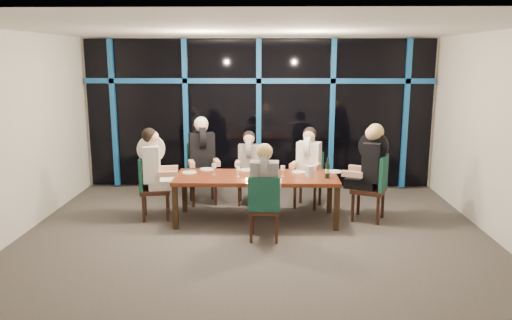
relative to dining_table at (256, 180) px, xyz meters
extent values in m
plane|color=#4F4A46|center=(0.00, -0.80, -0.68)|extent=(7.00, 7.00, 0.00)
cube|color=white|center=(0.00, 2.20, 0.82)|extent=(7.00, 0.04, 3.00)
cube|color=white|center=(0.00, -3.80, 0.82)|extent=(7.00, 0.04, 3.00)
cube|color=white|center=(-3.50, -0.80, 0.82)|extent=(0.04, 6.00, 3.00)
cube|color=white|center=(3.50, -0.80, 0.82)|extent=(0.04, 6.00, 3.00)
cube|color=white|center=(0.00, -0.80, 2.32)|extent=(7.00, 6.00, 0.04)
cube|color=black|center=(0.00, 2.14, 0.82)|extent=(6.86, 0.04, 2.94)
cube|color=#135095|center=(-2.90, 2.09, 0.82)|extent=(0.10, 0.10, 2.94)
cube|color=#135095|center=(-1.45, 2.09, 0.82)|extent=(0.10, 0.10, 2.94)
cube|color=#135095|center=(0.00, 2.09, 0.82)|extent=(0.10, 0.10, 2.94)
cube|color=#135095|center=(1.45, 2.09, 0.82)|extent=(0.10, 0.10, 2.94)
cube|color=#135095|center=(2.90, 2.09, 0.82)|extent=(0.10, 0.10, 2.94)
cube|color=#135095|center=(0.00, 2.09, 1.48)|extent=(6.86, 0.10, 0.10)
cube|color=#FF2D14|center=(1.10, 2.45, 1.47)|extent=(0.60, 0.05, 0.35)
cube|color=maroon|center=(0.00, 0.00, 0.04)|extent=(2.60, 1.00, 0.06)
cube|color=black|center=(-1.24, -0.44, -0.34)|extent=(0.08, 0.08, 0.69)
cube|color=black|center=(1.24, -0.44, -0.34)|extent=(0.08, 0.08, 0.69)
cube|color=black|center=(-1.24, 0.44, -0.34)|extent=(0.08, 0.08, 0.69)
cube|color=black|center=(1.24, 0.44, -0.34)|extent=(0.08, 0.08, 0.69)
cube|color=black|center=(-0.99, 0.97, -0.18)|extent=(0.61, 0.61, 0.07)
cube|color=#184D3E|center=(-1.05, 1.18, 0.12)|extent=(0.50, 0.18, 0.55)
cube|color=black|center=(-1.13, 0.72, -0.45)|extent=(0.05, 0.05, 0.47)
cube|color=black|center=(-0.75, 0.83, -0.45)|extent=(0.05, 0.05, 0.47)
cube|color=black|center=(-1.24, 1.11, -0.45)|extent=(0.05, 0.05, 0.47)
cube|color=black|center=(-0.85, 1.21, -0.45)|extent=(0.05, 0.05, 0.47)
cube|color=black|center=(-0.15, 0.94, -0.26)|extent=(0.43, 0.43, 0.06)
cube|color=#184D3E|center=(-0.15, 1.13, -0.01)|extent=(0.42, 0.06, 0.47)
cube|color=black|center=(-0.33, 0.78, -0.49)|extent=(0.04, 0.04, 0.39)
cube|color=black|center=(0.01, 0.77, -0.49)|extent=(0.04, 0.04, 0.39)
cube|color=black|center=(-0.32, 1.11, -0.49)|extent=(0.04, 0.04, 0.39)
cube|color=black|center=(0.02, 1.10, -0.49)|extent=(0.04, 0.04, 0.39)
cube|color=black|center=(0.89, 0.78, -0.23)|extent=(0.58, 0.58, 0.06)
cube|color=#184D3E|center=(0.96, 0.97, 0.04)|extent=(0.44, 0.20, 0.50)
cube|color=black|center=(0.66, 0.67, -0.47)|extent=(0.05, 0.05, 0.42)
cube|color=black|center=(1.00, 0.55, -0.47)|extent=(0.05, 0.05, 0.42)
cube|color=black|center=(0.78, 1.01, -0.47)|extent=(0.05, 0.05, 0.42)
cube|color=black|center=(1.12, 0.89, -0.47)|extent=(0.05, 0.05, 0.42)
cube|color=black|center=(-1.66, 0.08, -0.20)|extent=(0.55, 0.55, 0.06)
cube|color=#184D3E|center=(-1.87, 0.04, 0.08)|extent=(0.13, 0.48, 0.53)
cube|color=black|center=(-1.44, -0.08, -0.46)|extent=(0.05, 0.05, 0.45)
cube|color=black|center=(-1.50, 0.30, -0.46)|extent=(0.05, 0.05, 0.45)
cube|color=black|center=(-1.81, -0.14, -0.46)|extent=(0.05, 0.05, 0.45)
cube|color=black|center=(-1.88, 0.24, -0.46)|extent=(0.05, 0.05, 0.45)
cube|color=black|center=(1.82, 0.08, -0.18)|extent=(0.66, 0.66, 0.07)
cube|color=#184D3E|center=(2.03, -0.01, 0.12)|extent=(0.25, 0.49, 0.56)
cube|color=black|center=(1.72, 0.34, -0.45)|extent=(0.06, 0.06, 0.47)
cube|color=black|center=(1.56, -0.03, -0.45)|extent=(0.06, 0.06, 0.47)
cube|color=black|center=(2.09, 0.18, -0.45)|extent=(0.06, 0.06, 0.47)
cube|color=black|center=(1.93, -0.19, -0.45)|extent=(0.06, 0.06, 0.47)
cube|color=black|center=(0.14, -0.83, -0.23)|extent=(0.47, 0.47, 0.06)
cube|color=#184D3E|center=(0.13, -1.03, 0.04)|extent=(0.45, 0.07, 0.50)
cube|color=black|center=(0.33, -0.66, -0.47)|extent=(0.04, 0.04, 0.42)
cube|color=black|center=(-0.04, -0.65, -0.47)|extent=(0.04, 0.04, 0.42)
cube|color=black|center=(0.31, -1.02, -0.47)|extent=(0.04, 0.04, 0.42)
cube|color=black|center=(-0.05, -1.01, -0.47)|extent=(0.04, 0.04, 0.42)
cube|color=black|center=(-0.96, 0.84, -0.07)|extent=(0.51, 0.55, 0.16)
cube|color=black|center=(-1.00, 1.01, 0.29)|extent=(0.50, 0.37, 0.62)
cylinder|color=black|center=(-1.00, 1.01, 0.54)|extent=(0.23, 0.48, 0.47)
sphere|color=tan|center=(-1.00, 0.99, 0.74)|extent=(0.23, 0.23, 0.23)
sphere|color=silver|center=(-1.01, 1.03, 0.77)|extent=(0.25, 0.25, 0.25)
cube|color=tan|center=(-1.15, 0.70, 0.11)|extent=(0.17, 0.34, 0.09)
cube|color=tan|center=(-0.72, 0.81, 0.11)|extent=(0.17, 0.34, 0.09)
cube|color=black|center=(-0.16, 0.83, -0.17)|extent=(0.35, 0.40, 0.13)
cube|color=black|center=(-0.15, 0.98, 0.14)|extent=(0.38, 0.24, 0.52)
cylinder|color=black|center=(-0.15, 0.98, 0.35)|extent=(0.10, 0.39, 0.39)
sphere|color=tan|center=(-0.15, 0.96, 0.51)|extent=(0.20, 0.20, 0.20)
sphere|color=black|center=(-0.15, 1.00, 0.54)|extent=(0.21, 0.21, 0.21)
cube|color=tan|center=(-0.35, 0.76, 0.11)|extent=(0.08, 0.28, 0.07)
cube|color=tan|center=(0.03, 0.75, 0.11)|extent=(0.08, 0.28, 0.07)
cube|color=white|center=(0.85, 0.67, -0.13)|extent=(0.48, 0.52, 0.14)
cube|color=white|center=(0.91, 0.82, 0.20)|extent=(0.46, 0.36, 0.56)
cylinder|color=white|center=(0.91, 0.82, 0.42)|extent=(0.24, 0.43, 0.42)
sphere|color=tan|center=(0.90, 0.80, 0.60)|extent=(0.21, 0.21, 0.21)
sphere|color=black|center=(0.91, 0.84, 0.63)|extent=(0.23, 0.23, 0.23)
cube|color=tan|center=(0.64, 0.66, 0.11)|extent=(0.18, 0.31, 0.08)
cube|color=tan|center=(1.01, 0.52, 0.11)|extent=(0.18, 0.31, 0.08)
cube|color=white|center=(-1.53, 0.10, -0.10)|extent=(0.50, 0.45, 0.15)
cube|color=white|center=(-1.70, 0.07, 0.25)|extent=(0.32, 0.46, 0.59)
cylinder|color=white|center=(-1.70, 0.07, 0.48)|extent=(0.46, 0.18, 0.45)
sphere|color=tan|center=(-1.68, 0.08, 0.68)|extent=(0.22, 0.22, 0.22)
sphere|color=black|center=(-1.72, 0.07, 0.71)|extent=(0.24, 0.24, 0.24)
cube|color=tan|center=(-1.41, -0.09, 0.11)|extent=(0.33, 0.14, 0.08)
cube|color=tan|center=(-1.48, 0.32, 0.11)|extent=(0.33, 0.14, 0.08)
cube|color=black|center=(1.70, 0.13, -0.07)|extent=(0.59, 0.55, 0.16)
cube|color=black|center=(1.86, 0.06, 0.30)|extent=(0.42, 0.52, 0.63)
cylinder|color=black|center=(1.86, 0.06, 0.55)|extent=(0.48, 0.29, 0.47)
sphere|color=tan|center=(1.84, 0.07, 0.75)|extent=(0.23, 0.23, 0.23)
sphere|color=tan|center=(1.88, 0.05, 0.78)|extent=(0.26, 0.26, 0.26)
cube|color=tan|center=(1.71, 0.37, 0.11)|extent=(0.34, 0.21, 0.09)
cube|color=tan|center=(1.53, -0.04, 0.11)|extent=(0.34, 0.21, 0.09)
cube|color=black|center=(0.14, -0.71, -0.13)|extent=(0.38, 0.44, 0.14)
cube|color=black|center=(0.14, -0.87, 0.20)|extent=(0.41, 0.26, 0.56)
cylinder|color=black|center=(0.14, -0.87, 0.42)|extent=(0.12, 0.43, 0.42)
sphere|color=tan|center=(0.14, -0.85, 0.60)|extent=(0.21, 0.21, 0.21)
sphere|color=tan|center=(0.14, -0.89, 0.64)|extent=(0.23, 0.23, 0.23)
cube|color=tan|center=(0.35, -0.64, 0.11)|extent=(0.09, 0.30, 0.08)
cube|color=tan|center=(-0.06, -0.62, 0.11)|extent=(0.09, 0.30, 0.08)
cylinder|color=white|center=(-0.85, 0.43, 0.08)|extent=(0.24, 0.24, 0.01)
cylinder|color=white|center=(-0.17, 0.38, 0.08)|extent=(0.24, 0.24, 0.01)
cylinder|color=white|center=(0.70, 0.25, 0.08)|extent=(0.24, 0.24, 0.01)
cylinder|color=white|center=(-1.10, 0.17, 0.08)|extent=(0.24, 0.24, 0.01)
cylinder|color=white|center=(1.28, 0.30, 0.08)|extent=(0.24, 0.24, 0.01)
cylinder|color=white|center=(0.16, -0.27, 0.08)|extent=(0.24, 0.24, 0.01)
cylinder|color=black|center=(1.12, -0.13, 0.18)|extent=(0.07, 0.07, 0.23)
cylinder|color=black|center=(1.12, -0.13, 0.35)|extent=(0.03, 0.03, 0.09)
cylinder|color=silver|center=(1.12, -0.13, 0.18)|extent=(0.07, 0.07, 0.07)
cylinder|color=silver|center=(0.85, -0.09, 0.16)|extent=(0.10, 0.10, 0.19)
cylinder|color=silver|center=(0.90, -0.09, 0.18)|extent=(0.01, 0.01, 0.13)
cylinder|color=#FB9A4B|center=(-0.14, -0.29, 0.08)|extent=(0.05, 0.05, 0.03)
cylinder|color=white|center=(-0.29, -0.07, 0.07)|extent=(0.06, 0.06, 0.01)
cylinder|color=white|center=(-0.29, -0.07, 0.12)|extent=(0.01, 0.01, 0.09)
cylinder|color=white|center=(-0.29, -0.07, 0.20)|extent=(0.06, 0.06, 0.06)
cylinder|color=silver|center=(0.07, 0.05, 0.07)|extent=(0.06, 0.06, 0.01)
cylinder|color=silver|center=(0.07, 0.05, 0.12)|extent=(0.01, 0.01, 0.10)
cylinder|color=silver|center=(0.07, 0.05, 0.21)|extent=(0.07, 0.07, 0.07)
cylinder|color=silver|center=(0.42, -0.04, 0.07)|extent=(0.06, 0.06, 0.01)
cylinder|color=silver|center=(0.42, -0.04, 0.12)|extent=(0.01, 0.01, 0.10)
cylinder|color=silver|center=(0.42, -0.04, 0.21)|extent=(0.07, 0.07, 0.07)
cylinder|color=silver|center=(-0.69, 0.06, 0.07)|extent=(0.07, 0.07, 0.01)
cylinder|color=silver|center=(-0.69, 0.06, 0.13)|extent=(0.01, 0.01, 0.10)
cylinder|color=silver|center=(-0.69, 0.06, 0.22)|extent=(0.07, 0.07, 0.07)
cylinder|color=silver|center=(0.80, 0.06, 0.07)|extent=(0.06, 0.06, 0.01)
cylinder|color=silver|center=(0.80, 0.06, 0.12)|extent=(0.01, 0.01, 0.10)
cylinder|color=silver|center=(0.80, 0.06, 0.20)|extent=(0.07, 0.07, 0.07)
camera|label=1|loc=(0.18, -7.78, 1.94)|focal=35.00mm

